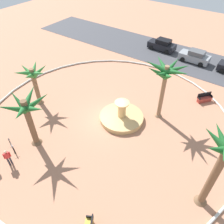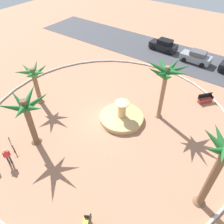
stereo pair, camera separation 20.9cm
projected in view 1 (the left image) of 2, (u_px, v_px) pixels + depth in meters
ground_plane at (108, 120)px, 21.49m from camera, size 80.00×80.00×0.00m
plaza_curb at (108, 119)px, 21.43m from camera, size 23.89×23.89×0.20m
street_asphalt at (175, 56)px, 31.52m from camera, size 48.00×8.00×0.03m
fountain at (122, 117)px, 21.37m from camera, size 4.24×4.24×2.11m
palm_tree_near_fountain at (223, 159)px, 12.14m from camera, size 3.19×3.23×6.46m
palm_tree_by_curb at (165, 76)px, 18.88m from camera, size 3.93×3.84×5.84m
palm_tree_mid_plaza at (27, 112)px, 17.04m from camera, size 4.00×3.77×4.89m
palm_tree_far_side at (33, 77)px, 21.47m from camera, size 3.34×3.19×4.35m
bench_east at (204, 99)px, 23.47m from camera, size 1.39×1.56×1.00m
bicycle_by_lamppost at (12, 146)px, 18.53m from camera, size 1.66×0.63×0.94m
person_cyclist_helmet at (8, 157)px, 16.98m from camera, size 0.32×0.49×1.67m
parked_car_leftmost at (162, 45)px, 32.55m from camera, size 4.03×1.98×1.67m
parked_car_second at (195, 57)px, 29.78m from camera, size 4.01×1.95×1.67m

